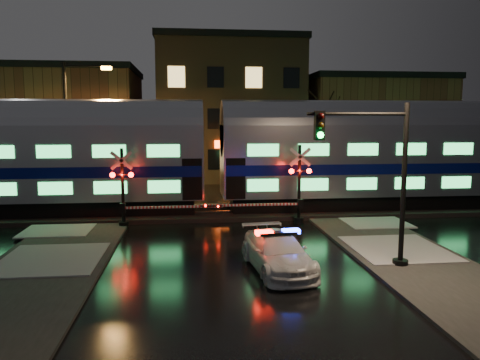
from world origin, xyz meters
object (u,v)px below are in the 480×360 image
(crossing_signal_right, at_px, (292,192))
(crossing_signal_left, at_px, (130,195))
(traffic_light, at_px, (379,182))
(police_car, at_px, (277,252))
(streetlight, at_px, (72,124))

(crossing_signal_right, distance_m, crossing_signal_left, 7.80)
(crossing_signal_left, height_order, traffic_light, traffic_light)
(police_car, bearing_deg, crossing_signal_left, 122.52)
(streetlight, bearing_deg, police_car, -54.25)
(police_car, bearing_deg, traffic_light, -9.95)
(police_car, relative_size, crossing_signal_left, 0.85)
(crossing_signal_left, xyz_separation_m, streetlight, (-4.16, 6.70, 3.32))
(police_car, relative_size, traffic_light, 0.80)
(police_car, height_order, crossing_signal_left, crossing_signal_left)
(police_car, relative_size, streetlight, 0.54)
(crossing_signal_right, bearing_deg, streetlight, 150.74)
(crossing_signal_right, relative_size, streetlight, 0.65)
(crossing_signal_left, bearing_deg, crossing_signal_right, 0.02)
(police_car, xyz_separation_m, streetlight, (-9.89, 13.73, 4.24))
(police_car, bearing_deg, streetlight, 119.10)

